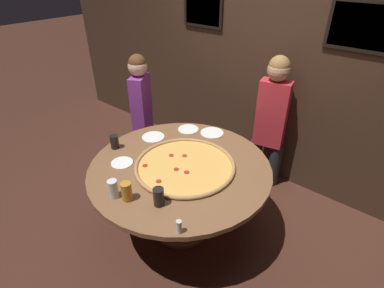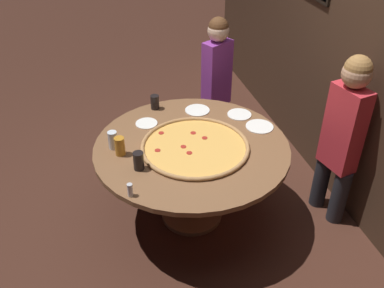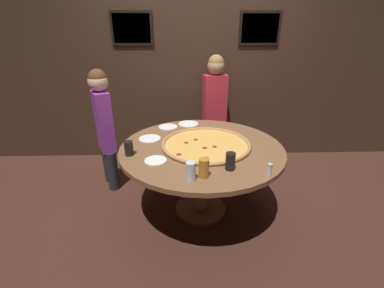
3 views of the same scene
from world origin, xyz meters
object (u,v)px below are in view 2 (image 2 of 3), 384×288
(white_plate_left_side, at_px, (239,114))
(drink_cup_by_shaker, at_px, (155,102))
(drink_cup_centre_back, at_px, (113,140))
(diner_side_left, at_px, (217,76))
(diner_centre_back, at_px, (343,132))
(white_plate_near_front, at_px, (260,126))
(white_plate_right_side, at_px, (197,110))
(drink_cup_far_right, at_px, (120,146))
(dining_table, at_px, (192,159))
(condiment_shaker, at_px, (130,190))
(white_plate_far_back, at_px, (147,123))
(giant_pizza, at_px, (195,146))
(drink_cup_beside_pizza, at_px, (139,161))

(white_plate_left_side, bearing_deg, drink_cup_by_shaker, -113.43)
(drink_cup_centre_back, xyz_separation_m, diner_side_left, (-0.93, 1.12, -0.03))
(drink_cup_centre_back, distance_m, diner_centre_back, 1.78)
(white_plate_near_front, height_order, diner_centre_back, diner_centre_back)
(white_plate_right_side, xyz_separation_m, white_plate_left_side, (0.16, 0.33, 0.00))
(drink_cup_by_shaker, height_order, white_plate_right_side, drink_cup_by_shaker)
(drink_cup_by_shaker, distance_m, white_plate_near_front, 0.94)
(drink_cup_far_right, height_order, white_plate_near_front, drink_cup_far_right)
(dining_table, relative_size, drink_cup_by_shaker, 12.02)
(dining_table, relative_size, diner_centre_back, 1.05)
(condiment_shaker, bearing_deg, white_plate_left_side, 127.52)
(white_plate_far_back, relative_size, condiment_shaker, 1.90)
(giant_pizza, xyz_separation_m, drink_cup_centre_back, (-0.16, -0.61, 0.06))
(dining_table, distance_m, drink_cup_by_shaker, 0.69)
(drink_cup_beside_pizza, xyz_separation_m, drink_cup_far_right, (-0.21, -0.11, 0.00))
(drink_cup_by_shaker, relative_size, drink_cup_far_right, 0.87)
(giant_pizza, bearing_deg, drink_cup_centre_back, -104.63)
(drink_cup_centre_back, distance_m, white_plate_right_side, 0.87)
(white_plate_right_side, height_order, diner_centre_back, diner_centre_back)
(white_plate_right_side, relative_size, diner_centre_back, 0.15)
(white_plate_near_front, relative_size, white_plate_right_side, 1.06)
(white_plate_left_side, bearing_deg, drink_cup_centre_back, -78.44)
(white_plate_right_side, height_order, condiment_shaker, condiment_shaker)
(drink_cup_far_right, bearing_deg, white_plate_far_back, 145.59)
(giant_pizza, height_order, white_plate_left_side, giant_pizza)
(white_plate_far_back, relative_size, diner_side_left, 0.13)
(condiment_shaker, bearing_deg, giant_pizza, 127.55)
(dining_table, xyz_separation_m, drink_cup_far_right, (-0.02, -0.55, 0.21))
(drink_cup_beside_pizza, bearing_deg, condiment_shaker, -20.02)
(drink_cup_far_right, xyz_separation_m, condiment_shaker, (0.49, 0.01, -0.02))
(dining_table, height_order, white_plate_near_front, white_plate_near_front)
(white_plate_near_front, xyz_separation_m, white_plate_left_side, (-0.23, -0.09, 0.00))
(diner_centre_back, bearing_deg, diner_side_left, 13.60)
(dining_table, height_order, white_plate_left_side, white_plate_left_side)
(giant_pizza, bearing_deg, dining_table, -159.68)
(giant_pizza, relative_size, white_plate_right_side, 3.89)
(white_plate_right_side, height_order, diner_side_left, diner_side_left)
(drink_cup_centre_back, bearing_deg, diner_centre_back, 78.29)
(drink_cup_beside_pizza, distance_m, diner_side_left, 1.58)
(drink_cup_centre_back, xyz_separation_m, white_plate_left_side, (-0.23, 1.11, -0.07))
(dining_table, xyz_separation_m, drink_cup_centre_back, (-0.12, -0.59, 0.21))
(giant_pizza, height_order, white_plate_near_front, giant_pizza)
(drink_cup_beside_pizza, height_order, white_plate_right_side, drink_cup_beside_pizza)
(giant_pizza, height_order, drink_cup_far_right, drink_cup_far_right)
(dining_table, distance_m, drink_cup_centre_back, 0.64)
(dining_table, height_order, drink_cup_beside_pizza, drink_cup_beside_pizza)
(white_plate_near_front, bearing_deg, diner_centre_back, 56.49)
(white_plate_right_side, relative_size, white_plate_left_side, 1.04)
(diner_centre_back, bearing_deg, white_plate_right_side, 40.25)
(giant_pizza, distance_m, condiment_shaker, 0.70)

